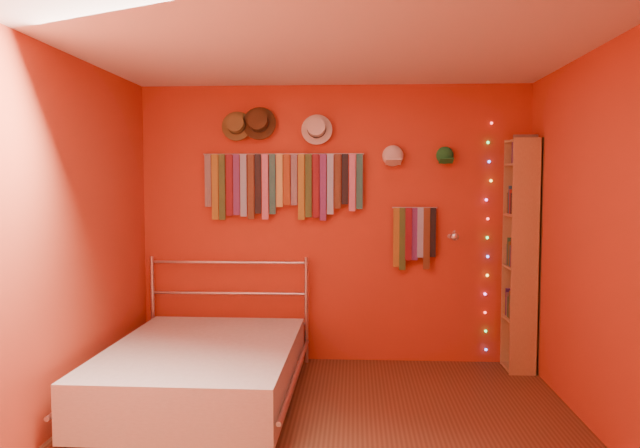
% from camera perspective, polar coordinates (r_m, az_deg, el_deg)
% --- Properties ---
extents(ground, '(3.50, 3.50, 0.00)m').
position_cam_1_polar(ground, '(4.22, 0.40, -18.89)').
color(ground, '#4F2D1B').
rests_on(ground, ground).
extents(back_wall, '(3.50, 0.02, 2.50)m').
position_cam_1_polar(back_wall, '(5.66, 1.27, -0.02)').
color(back_wall, '#AA1F1B').
rests_on(back_wall, ground).
extents(right_wall, '(0.02, 3.50, 2.50)m').
position_cam_1_polar(right_wall, '(4.21, 24.96, -1.73)').
color(right_wall, '#AA1F1B').
rests_on(right_wall, ground).
extents(left_wall, '(0.02, 3.50, 2.50)m').
position_cam_1_polar(left_wall, '(4.36, -23.21, -1.49)').
color(left_wall, '#AA1F1B').
rests_on(left_wall, ground).
extents(ceiling, '(3.50, 3.50, 0.02)m').
position_cam_1_polar(ceiling, '(3.99, 0.42, 16.40)').
color(ceiling, white).
rests_on(ceiling, back_wall).
extents(tie_rack, '(1.45, 0.03, 0.60)m').
position_cam_1_polar(tie_rack, '(5.61, -3.52, 3.79)').
color(tie_rack, silver).
rests_on(tie_rack, back_wall).
extents(small_tie_rack, '(0.40, 0.03, 0.57)m').
position_cam_1_polar(small_tie_rack, '(5.62, 8.59, -0.95)').
color(small_tie_rack, silver).
rests_on(small_tie_rack, back_wall).
extents(fedora_olive, '(0.27, 0.15, 0.27)m').
position_cam_1_polar(fedora_olive, '(5.67, -7.69, 8.97)').
color(fedora_olive, brown).
rests_on(fedora_olive, back_wall).
extents(fedora_brown, '(0.30, 0.16, 0.30)m').
position_cam_1_polar(fedora_brown, '(5.63, -5.64, 9.27)').
color(fedora_brown, '#402C16').
rests_on(fedora_brown, back_wall).
extents(fedora_white, '(0.28, 0.15, 0.27)m').
position_cam_1_polar(fedora_white, '(5.58, -0.32, 8.74)').
color(fedora_white, silver).
rests_on(fedora_white, back_wall).
extents(cap_white, '(0.18, 0.23, 0.18)m').
position_cam_1_polar(cap_white, '(5.60, 6.68, 6.19)').
color(cap_white, white).
rests_on(cap_white, back_wall).
extents(cap_green, '(0.17, 0.21, 0.17)m').
position_cam_1_polar(cap_green, '(5.65, 11.34, 6.17)').
color(cap_green, '#1C7F34').
rests_on(cap_green, back_wall).
extents(fairy_lights, '(0.06, 0.02, 2.05)m').
position_cam_1_polar(fairy_lights, '(5.74, 15.07, -1.22)').
color(fairy_lights, '#FF3333').
rests_on(fairy_lights, back_wall).
extents(reading_lamp, '(0.07, 0.32, 0.09)m').
position_cam_1_polar(reading_lamp, '(5.48, 12.13, -1.10)').
color(reading_lamp, silver).
rests_on(reading_lamp, back_wall).
extents(bookshelf, '(0.25, 0.34, 2.00)m').
position_cam_1_polar(bookshelf, '(5.65, 18.26, -2.59)').
color(bookshelf, '#9F7548').
rests_on(bookshelf, ground).
extents(bed, '(1.47, 1.99, 0.96)m').
position_cam_1_polar(bed, '(4.89, -10.70, -12.98)').
color(bed, silver).
rests_on(bed, ground).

